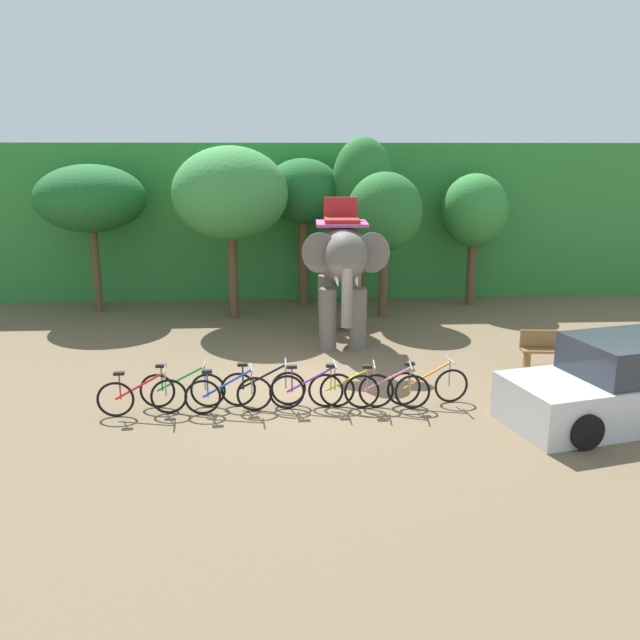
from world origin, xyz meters
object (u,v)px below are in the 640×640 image
tree_left (91,199)px  bike_black (263,388)px  bike_blue (229,394)px  bike_orange (428,386)px  bike_purple (312,390)px  bike_red (142,396)px  bike_green (182,389)px  bike_yellow (351,389)px  bike_pink (387,390)px  wooden_bench (553,348)px  tree_far_right (230,194)px  elephant (342,261)px  parked_car (619,388)px  tree_center_left (475,212)px  tree_far_left (303,193)px  tree_right (363,189)px  tree_center (385,212)px

tree_left → bike_black: tree_left is taller
bike_blue → bike_orange: size_ratio=1.00×
bike_purple → bike_red: bearing=-177.0°
bike_red → bike_blue: bearing=0.8°
bike_green → bike_yellow: (3.34, -0.21, 0.00)m
bike_pink → wooden_bench: bearing=28.2°
tree_far_right → elephant: size_ratio=1.23×
bike_yellow → bike_pink: (0.71, -0.10, 0.00)m
parked_car → wooden_bench: (0.02, 3.12, -0.17)m
tree_far_right → bike_black: tree_far_right is taller
tree_center_left → bike_pink: (-4.22, -8.99, -2.69)m
tree_far_left → tree_center_left: 5.58m
elephant → bike_green: elephant is taller
wooden_bench → tree_center_left: bearing=90.6°
tree_far_left → bike_purple: size_ratio=2.78×
bike_purple → tree_left: bearing=126.5°
elephant → bike_pink: 5.05m
tree_right → bike_blue: bearing=-112.2°
tree_center → tree_far_left: bearing=141.8°
tree_center_left → bike_red: size_ratio=2.51×
elephant → bike_pink: elephant is taller
tree_center_left → wooden_bench: 7.18m
tree_right → bike_green: bearing=-118.0°
parked_car → wooden_bench: size_ratio=2.94×
bike_black → bike_blue: bearing=-153.5°
tree_right → tree_center_left: size_ratio=1.27×
bike_black → bike_pink: size_ratio=1.00×
tree_center_left → tree_right: bearing=179.8°
tree_center_left → bike_orange: size_ratio=2.51×
bike_blue → bike_yellow: bearing=3.1°
elephant → wooden_bench: size_ratio=2.72×
tree_far_left → bike_blue: size_ratio=2.79×
elephant → bike_purple: bearing=-102.5°
tree_right → bike_pink: (-0.57, -9.00, -3.43)m
tree_far_left → wooden_bench: bearing=-51.6°
tree_far_right → bike_blue: (0.40, -7.66, -3.37)m
tree_far_right → bike_yellow: tree_far_right is taller
tree_far_left → bike_blue: tree_far_left is taller
tree_center → parked_car: size_ratio=0.97×
tree_right → tree_center: (0.49, -1.49, -0.62)m
bike_black → bike_pink: same height
tree_far_right → bike_blue: size_ratio=3.01×
parked_car → bike_black: bearing=170.5°
bike_orange → parked_car: bearing=-16.7°
tree_far_right → bike_yellow: size_ratio=3.00×
tree_center → bike_pink: 8.09m
tree_left → bike_black: 10.54m
tree_right → tree_left: bearing=-178.4°
tree_right → bike_yellow: bearing=-98.1°
elephant → bike_blue: bearing=-119.3°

